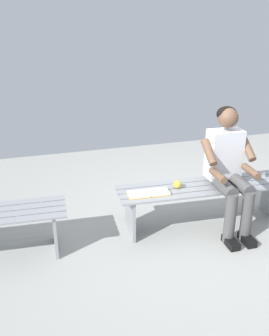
{
  "coord_description": "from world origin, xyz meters",
  "views": [
    {
      "loc": [
        1.67,
        3.31,
        2.24
      ],
      "look_at": [
        0.8,
        0.15,
        0.81
      ],
      "focal_mm": 42.15,
      "sensor_mm": 36.0,
      "label": 1
    }
  ],
  "objects": [
    {
      "name": "bench_near",
      "position": [
        0.0,
        0.0,
        0.35
      ],
      "size": [
        1.84,
        0.5,
        0.46
      ],
      "rotation": [
        0.0,
        0.0,
        -0.04
      ],
      "color": "gray",
      "rests_on": "ground"
    },
    {
      "name": "apple",
      "position": [
        0.3,
        -0.02,
        0.5
      ],
      "size": [
        0.08,
        0.08,
        0.08
      ],
      "primitive_type": "sphere",
      "color": "gold",
      "rests_on": "bench_near"
    },
    {
      "name": "person_seated",
      "position": [
        -0.19,
        0.1,
        0.7
      ],
      "size": [
        0.5,
        0.69,
        1.26
      ],
      "color": "silver",
      "rests_on": "ground"
    },
    {
      "name": "book_open",
      "position": [
        0.62,
        0.03,
        0.47
      ],
      "size": [
        0.42,
        0.18,
        0.02
      ],
      "rotation": [
        0.0,
        0.0,
        -0.04
      ],
      "color": "white",
      "rests_on": "bench_near"
    },
    {
      "name": "ground_plane",
      "position": [
        1.14,
        1.0,
        -0.02
      ],
      "size": [
        10.0,
        7.0,
        0.04
      ],
      "primitive_type": "cube",
      "color": "#9E9E99"
    }
  ]
}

